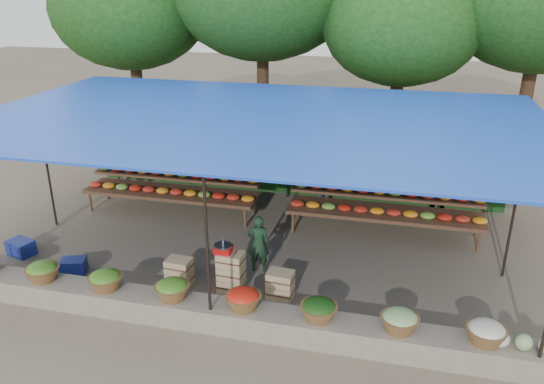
% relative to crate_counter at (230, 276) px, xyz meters
% --- Properties ---
extents(ground, '(60.00, 60.00, 0.00)m').
position_rel_crate_counter_xyz_m(ground, '(0.07, 1.71, -0.31)').
color(ground, brown).
rests_on(ground, ground).
extents(stone_curb, '(10.60, 0.55, 0.40)m').
position_rel_crate_counter_xyz_m(stone_curb, '(0.07, -1.04, -0.11)').
color(stone_curb, '#6D6657').
rests_on(stone_curb, ground).
extents(stall_canopy, '(10.80, 6.60, 2.82)m').
position_rel_crate_counter_xyz_m(stall_canopy, '(0.07, 1.79, 2.36)').
color(stall_canopy, black).
rests_on(stall_canopy, ground).
extents(produce_baskets, '(8.98, 0.58, 0.34)m').
position_rel_crate_counter_xyz_m(produce_baskets, '(-0.03, -1.04, 0.25)').
color(produce_baskets, brown).
rests_on(produce_baskets, stone_curb).
extents(netting_backdrop, '(10.60, 0.06, 2.50)m').
position_rel_crate_counter_xyz_m(netting_backdrop, '(0.07, 4.86, 0.94)').
color(netting_backdrop, '#1C4819').
rests_on(netting_backdrop, ground).
extents(tree_row, '(16.51, 5.50, 7.12)m').
position_rel_crate_counter_xyz_m(tree_row, '(0.57, 7.80, 4.39)').
color(tree_row, '#331F12').
rests_on(tree_row, ground).
extents(fruit_table_left, '(4.21, 0.95, 0.93)m').
position_rel_crate_counter_xyz_m(fruit_table_left, '(-2.43, 3.06, 0.30)').
color(fruit_table_left, '#49321D').
rests_on(fruit_table_left, ground).
extents(fruit_table_right, '(4.21, 0.95, 0.93)m').
position_rel_crate_counter_xyz_m(fruit_table_right, '(2.57, 3.06, 0.30)').
color(fruit_table_right, '#49321D').
rests_on(fruit_table_right, ground).
extents(crate_counter, '(2.37, 0.37, 0.77)m').
position_rel_crate_counter_xyz_m(crate_counter, '(0.00, 0.00, 0.00)').
color(crate_counter, tan).
rests_on(crate_counter, ground).
extents(weighing_scale, '(0.32, 0.32, 0.34)m').
position_rel_crate_counter_xyz_m(weighing_scale, '(-0.10, 0.00, 0.54)').
color(weighing_scale, red).
rests_on(weighing_scale, crate_counter).
extents(vendor_seated, '(0.45, 0.33, 1.15)m').
position_rel_crate_counter_xyz_m(vendor_seated, '(0.31, 0.82, 0.26)').
color(vendor_seated, '#183520').
rests_on(vendor_seated, ground).
extents(customer_left, '(0.92, 0.80, 1.59)m').
position_rel_crate_counter_xyz_m(customer_left, '(-3.96, 3.97, 0.48)').
color(customer_left, slate).
rests_on(customer_left, ground).
extents(customer_mid, '(1.06, 0.65, 1.58)m').
position_rel_crate_counter_xyz_m(customer_mid, '(1.06, 4.05, 0.48)').
color(customer_mid, slate).
rests_on(customer_mid, ground).
extents(customer_right, '(1.04, 0.66, 1.65)m').
position_rel_crate_counter_xyz_m(customer_right, '(3.71, 3.86, 0.51)').
color(customer_right, slate).
rests_on(customer_right, ground).
extents(blue_crate_front, '(0.54, 0.46, 0.28)m').
position_rel_crate_counter_xyz_m(blue_crate_front, '(-3.12, -0.09, -0.17)').
color(blue_crate_front, navy).
rests_on(blue_crate_front, ground).
extents(blue_crate_back, '(0.60, 0.50, 0.31)m').
position_rel_crate_counter_xyz_m(blue_crate_back, '(-4.57, 0.30, -0.16)').
color(blue_crate_back, navy).
rests_on(blue_crate_back, ground).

